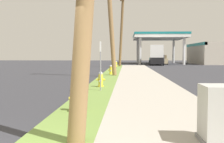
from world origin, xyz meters
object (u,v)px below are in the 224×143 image
(fire_hydrant_fifth, at_px, (116,64))
(truck_black_at_forecourt, at_px, (156,56))
(car_teal_by_far_pump, at_px, (155,59))
(utility_pole_background, at_px, (121,30))
(street_sign_post, at_px, (100,56))
(fire_hydrant_nearest, at_px, (77,99))
(fire_hydrant_second, at_px, (101,80))
(fire_hydrant_third, at_px, (111,70))
(fire_hydrant_fourth, at_px, (113,67))
(utility_pole_midground, at_px, (110,7))
(car_tan_by_near_pump, at_px, (161,60))
(utility_cabinet, at_px, (218,116))

(fire_hydrant_fifth, height_order, truck_black_at_forecourt, truck_black_at_forecourt)
(car_teal_by_far_pump, bearing_deg, utility_pole_background, -105.92)
(utility_pole_background, relative_size, street_sign_post, 4.32)
(fire_hydrant_nearest, height_order, street_sign_post, street_sign_post)
(fire_hydrant_second, relative_size, fire_hydrant_third, 1.00)
(fire_hydrant_fifth, bearing_deg, fire_hydrant_fourth, -90.28)
(fire_hydrant_third, relative_size, utility_pole_midground, 0.08)
(fire_hydrant_second, height_order, utility_pole_midground, utility_pole_midground)
(fire_hydrant_second, xyz_separation_m, fire_hydrant_fifth, (-0.07, 24.00, 0.00))
(car_tan_by_near_pump, relative_size, car_teal_by_far_pump, 0.99)
(street_sign_post, bearing_deg, utility_pole_midground, 90.49)
(car_teal_by_far_pump, bearing_deg, street_sign_post, -97.99)
(fire_hydrant_second, height_order, fire_hydrant_fourth, same)
(fire_hydrant_fourth, bearing_deg, utility_pole_midground, -88.99)
(utility_pole_midground, distance_m, truck_black_at_forecourt, 26.82)
(fire_hydrant_third, distance_m, fire_hydrant_fifth, 14.91)
(fire_hydrant_third, relative_size, fire_hydrant_fourth, 1.00)
(car_tan_by_near_pump, relative_size, truck_black_at_forecourt, 0.69)
(fire_hydrant_fifth, relative_size, utility_pole_midground, 0.08)
(utility_cabinet, xyz_separation_m, street_sign_post, (-2.73, 7.66, 1.04))
(street_sign_post, height_order, car_teal_by_far_pump, street_sign_post)
(fire_hydrant_nearest, xyz_separation_m, utility_pole_midground, (0.17, 13.84, 4.63))
(utility_pole_midground, xyz_separation_m, utility_cabinet, (2.81, -16.69, -4.48))
(fire_hydrant_third, height_order, utility_pole_background, utility_pole_background)
(utility_pole_background, xyz_separation_m, car_teal_by_far_pump, (6.41, 22.47, -4.06))
(utility_pole_background, bearing_deg, fire_hydrant_fourth, -94.43)
(fire_hydrant_fifth, xyz_separation_m, street_sign_post, (0.19, -25.49, 1.19))
(fire_hydrant_fourth, relative_size, truck_black_at_forecourt, 0.11)
(fire_hydrant_third, xyz_separation_m, street_sign_post, (0.10, -10.58, 1.19))
(fire_hydrant_nearest, distance_m, street_sign_post, 4.96)
(fire_hydrant_second, distance_m, car_tan_by_near_pump, 37.60)
(fire_hydrant_fifth, distance_m, car_teal_by_far_pump, 24.48)
(fire_hydrant_fourth, relative_size, car_tan_by_near_pump, 0.16)
(car_tan_by_near_pump, height_order, car_teal_by_far_pump, same)
(utility_cabinet, relative_size, car_teal_by_far_pump, 0.23)
(fire_hydrant_fifth, distance_m, utility_cabinet, 33.28)
(fire_hydrant_second, relative_size, utility_cabinet, 0.73)
(utility_pole_background, distance_m, street_sign_post, 26.64)
(fire_hydrant_third, xyz_separation_m, utility_pole_background, (0.55, 15.88, 4.34))
(utility_cabinet, height_order, car_tan_by_near_pump, car_tan_by_near_pump)
(fire_hydrant_fourth, height_order, utility_cabinet, utility_cabinet)
(fire_hydrant_second, bearing_deg, utility_pole_midground, 89.66)
(fire_hydrant_fourth, height_order, utility_pole_background, utility_pole_background)
(utility_pole_midground, bearing_deg, fire_hydrant_fourth, 91.01)
(street_sign_post, relative_size, car_tan_by_near_pump, 0.47)
(fire_hydrant_second, distance_m, fire_hydrant_fifth, 24.00)
(utility_pole_background, xyz_separation_m, car_tan_by_near_pump, (6.49, 11.97, -4.06))
(utility_cabinet, bearing_deg, utility_pole_midground, 99.56)
(fire_hydrant_second, height_order, car_teal_by_far_pump, car_teal_by_far_pump)
(fire_hydrant_nearest, bearing_deg, utility_cabinet, -43.69)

